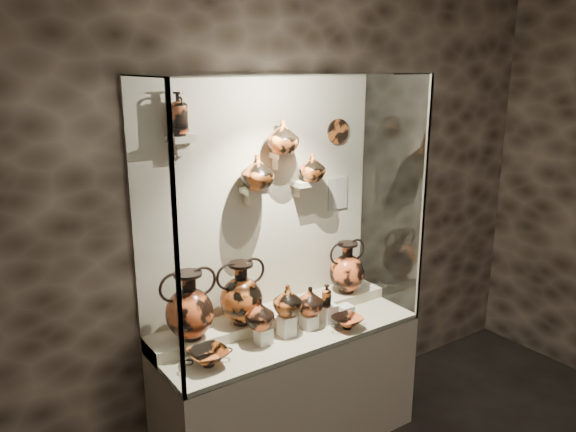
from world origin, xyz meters
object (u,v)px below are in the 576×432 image
Objects in this scene: jug_b at (287,300)px; ovoid_vase_c at (312,167)px; amphora_left at (190,305)px; lekythos_small at (326,294)px; kylix_left at (208,356)px; kylix_right at (347,321)px; amphora_mid at (241,293)px; amphora_right at (347,267)px; jug_a at (259,314)px; jug_c at (310,300)px; ovoid_vase_a at (257,172)px; ovoid_vase_b at (283,137)px; lekythos_tall at (179,111)px.

jug_b is 0.87m from ovoid_vase_c.
amphora_left is 0.88m from lekythos_small.
kylix_left is 1.19× the size of kylix_right.
amphora_right is (0.85, 0.01, -0.02)m from amphora_mid.
kylix_left is (-1.20, -0.24, -0.20)m from amphora_right.
jug_a is (0.37, -0.17, -0.08)m from amphora_left.
ovoid_vase_c is (0.56, 0.25, 0.79)m from jug_a.
amphora_mid reaches higher than amphora_right.
lekythos_small reaches higher than kylix_left.
jug_b is 1.07× the size of jug_c.
ovoid_vase_a is (-0.24, 0.22, 0.81)m from jug_c.
jug_b reaches higher than kylix_right.
ovoid_vase_a is 1.02× the size of ovoid_vase_b.
ovoid_vase_b is at bearing 71.41° from jug_b.
amphora_left is 1.52× the size of lekythos_tall.
jug_c is 1.06× the size of lekythos_small.
ovoid_vase_b is (0.65, -0.05, -0.18)m from lekythos_tall.
amphora_left is at bearing -104.77° from lekythos_tall.
jug_b is 1.06× the size of ovoid_vase_c.
amphora_left is 0.60m from jug_b.
lekythos_small is (0.51, -0.20, -0.06)m from amphora_mid.
ovoid_vase_b is at bearing 146.51° from kylix_right.
kylix_right is at bearing -39.22° from ovoid_vase_b.
amphora_right is 0.78m from ovoid_vase_c.
kylix_right is (0.93, -0.31, -0.23)m from amphora_left.
lekythos_tall is 0.60m from ovoid_vase_a.
amphora_left is 1.95× the size of ovoid_vase_a.
amphora_right is 2.03× the size of jug_c.
ovoid_vase_c is at bearing 22.30° from ovoid_vase_b.
lekythos_tall reaches higher than amphora_mid.
lekythos_small is 0.71× the size of kylix_right.
amphora_mid is 1.88× the size of ovoid_vase_a.
jug_c reaches higher than kylix_right.
lekythos_small is 0.80× the size of ovoid_vase_a.
lekythos_tall is at bearing 170.46° from lekythos_small.
amphora_right is at bearing 13.87° from ovoid_vase_b.
ovoid_vase_c reaches higher than kylix_right.
jug_a reaches higher than jug_c.
lekythos_tall reaches higher than kylix_left.
kylix_left is at bearing -155.80° from ovoid_vase_a.
jug_b is 0.92× the size of ovoid_vase_b.
ovoid_vase_b is (0.69, 0.07, 0.92)m from amphora_left.
amphora_right is at bearing -8.97° from ovoid_vase_a.
amphora_left is 1.45× the size of kylix_left.
amphora_right is 1.24m from kylix_left.
amphora_right is 1.75× the size of ovoid_vase_b.
kylix_left is 0.93m from kylix_right.
lekythos_small is 0.94× the size of ovoid_vase_c.
lekythos_small is (0.48, -0.02, 0.01)m from jug_a.
jug_a is 1.02× the size of ovoid_vase_c.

